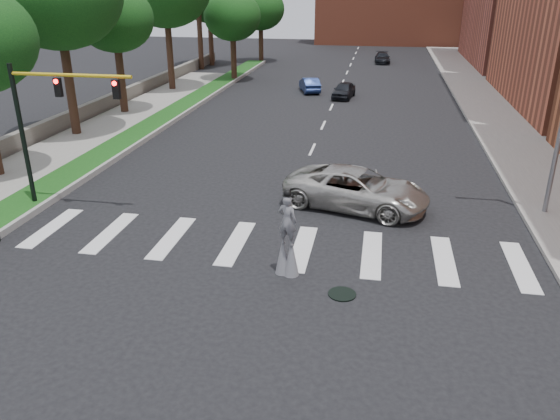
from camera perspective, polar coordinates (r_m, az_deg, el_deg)
The scene contains 16 objects.
ground_plane at distance 19.80m, azimuth -1.76°, elevation -5.01°, with size 160.00×160.00×0.00m, color black.
grass_median at distance 41.15m, azimuth -11.81°, elevation 9.54°, with size 2.00×60.00×0.25m, color #134313.
median_curb at distance 40.77m, azimuth -10.42°, elevation 9.54°, with size 0.20×60.00×0.28m, color gray.
sidewalk_left at distance 33.94m, azimuth -22.74°, elevation 5.38°, with size 4.00×60.00×0.18m, color gray.
sidewalk_right at distance 43.97m, azimuth 21.92°, elevation 9.17°, with size 5.00×90.00×0.18m, color gray.
stone_wall at distance 45.12m, azimuth -17.53°, elevation 10.67°, with size 0.50×56.00×1.10m, color #605A52.
manhole at distance 17.72m, azimuth 6.50°, elevation -8.72°, with size 0.90×0.90×0.04m, color black.
traffic_signal at distance 24.77m, azimuth -23.33°, elevation 9.11°, with size 5.30×0.23×6.20m.
stilt_performer at distance 18.22m, azimuth 0.76°, elevation -3.28°, with size 0.83×0.61×3.06m.
suv_crossing at distance 24.03m, azimuth 8.03°, elevation 2.20°, with size 2.89×6.28×1.74m, color #B6B4AC.
car_near at distance 47.84m, azimuth 6.69°, elevation 12.33°, with size 1.55×3.86×1.32m, color black.
car_mid at distance 50.35m, azimuth 3.12°, elevation 12.95°, with size 1.36×3.91×1.29m, color navy.
car_far at distance 69.95m, azimuth 10.66°, elevation 15.36°, with size 1.74×4.27×1.24m, color black.
tree_3 at distance 42.52m, azimuth -16.90°, elevation 18.54°, with size 5.52×5.52×9.14m.
tree_6 at distance 55.79m, azimuth -5.01°, elevation 19.51°, with size 5.50×5.50×8.49m.
tree_7 at distance 69.51m, azimuth -2.05°, elevation 20.22°, with size 5.75×5.75×8.59m.
Camera 1 is at (3.76, -17.11, 9.24)m, focal length 35.00 mm.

